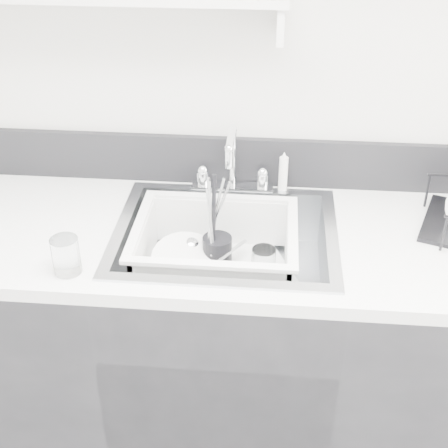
# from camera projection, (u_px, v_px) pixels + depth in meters

# --- Properties ---
(room_shell) EXTENTS (3.50, 3.00, 2.60)m
(room_shell) POSITION_uv_depth(u_px,v_px,m) (165.00, 55.00, 0.71)
(room_shell) COLOR silver
(room_shell) RESTS_ON ground
(counter_run) EXTENTS (3.20, 0.62, 0.92)m
(counter_run) POSITION_uv_depth(u_px,v_px,m) (225.00, 350.00, 2.04)
(counter_run) COLOR black
(counter_run) RESTS_ON ground
(backsplash) EXTENTS (3.20, 0.02, 0.16)m
(backsplash) POSITION_uv_depth(u_px,v_px,m) (234.00, 161.00, 2.00)
(backsplash) COLOR black
(backsplash) RESTS_ON counter_run
(sink) EXTENTS (0.64, 0.52, 0.20)m
(sink) POSITION_uv_depth(u_px,v_px,m) (225.00, 258.00, 1.84)
(sink) COLOR silver
(sink) RESTS_ON counter_run
(faucet) EXTENTS (0.26, 0.18, 0.23)m
(faucet) POSITION_uv_depth(u_px,v_px,m) (232.00, 174.00, 1.97)
(faucet) COLOR silver
(faucet) RESTS_ON counter_run
(side_sprayer) EXTENTS (0.03, 0.03, 0.14)m
(side_sprayer) POSITION_uv_depth(u_px,v_px,m) (283.00, 172.00, 1.96)
(side_sprayer) COLOR white
(side_sprayer) RESTS_ON counter_run
(wash_tub) EXTENTS (0.59, 0.54, 0.19)m
(wash_tub) POSITION_uv_depth(u_px,v_px,m) (216.00, 252.00, 1.84)
(wash_tub) COLOR white
(wash_tub) RESTS_ON sink
(plate_stack) EXTENTS (0.27, 0.27, 0.11)m
(plate_stack) POSITION_uv_depth(u_px,v_px,m) (192.00, 272.00, 1.84)
(plate_stack) COLOR white
(plate_stack) RESTS_ON wash_tub
(utensil_cup) EXTENTS (0.09, 0.09, 0.30)m
(utensil_cup) POSITION_uv_depth(u_px,v_px,m) (217.00, 251.00, 1.87)
(utensil_cup) COLOR black
(utensil_cup) RESTS_ON wash_tub
(ladle) EXTENTS (0.30, 0.20, 0.08)m
(ladle) POSITION_uv_depth(u_px,v_px,m) (211.00, 260.00, 1.87)
(ladle) COLOR silver
(ladle) RESTS_ON wash_tub
(tumbler_in_tub) EXTENTS (0.09, 0.09, 0.10)m
(tumbler_in_tub) POSITION_uv_depth(u_px,v_px,m) (263.00, 264.00, 1.84)
(tumbler_in_tub) COLOR white
(tumbler_in_tub) RESTS_ON wash_tub
(tumbler_counter) EXTENTS (0.09, 0.09, 0.10)m
(tumbler_counter) POSITION_uv_depth(u_px,v_px,m) (66.00, 256.00, 1.61)
(tumbler_counter) COLOR white
(tumbler_counter) RESTS_ON counter_run
(bowl_small) EXTENTS (0.15, 0.15, 0.04)m
(bowl_small) POSITION_uv_depth(u_px,v_px,m) (255.00, 291.00, 1.78)
(bowl_small) COLOR white
(bowl_small) RESTS_ON wash_tub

